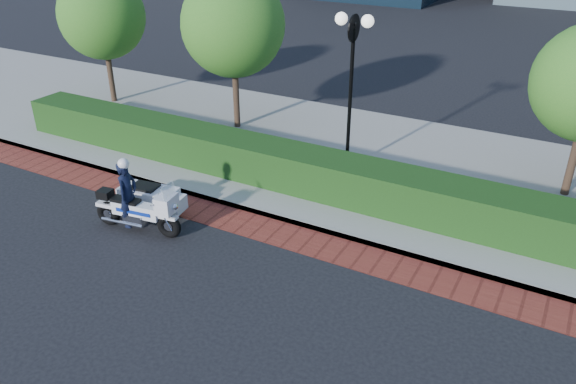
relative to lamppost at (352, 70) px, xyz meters
The scene contains 8 objects.
ground 6.07m from the lamppost, 100.89° to the right, with size 120.00×120.00×0.00m, color black.
brick_strip 4.84m from the lamppost, 105.12° to the right, with size 60.00×1.00×0.01m, color maroon.
sidewalk 3.16m from the lamppost, 141.34° to the left, with size 60.00×8.00×0.15m, color gray.
hedge_main 2.98m from the lamppost, 122.01° to the right, with size 18.00×1.20×1.00m, color black.
lamppost is the anchor object (origin of this frame).
tree_a 10.09m from the lamppost, behind, with size 3.00×3.00×4.58m.
tree_b 4.71m from the lamppost, 163.89° to the left, with size 3.20×3.20×4.89m.
police_motorcycle 6.22m from the lamppost, 122.78° to the right, with size 2.23×1.59×1.81m.
Camera 1 is at (6.41, -8.05, 6.84)m, focal length 35.00 mm.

